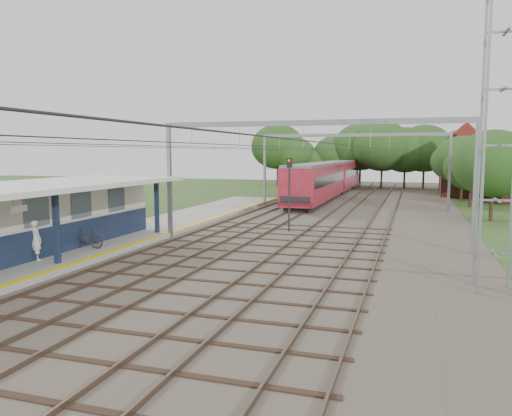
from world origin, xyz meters
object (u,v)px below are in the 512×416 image
at_px(bicycle, 87,238).
at_px(train, 332,177).
at_px(person, 36,240).
at_px(signal_post, 289,184).

xyz_separation_m(bicycle, train, (6.31, 38.82, 1.38)).
relative_size(person, train, 0.05).
bearing_deg(person, bicycle, -81.60).
relative_size(person, bicycle, 1.06).
xyz_separation_m(person, signal_post, (8.57, 13.17, 1.92)).
bearing_deg(signal_post, bicycle, -112.29).
bearing_deg(train, person, -99.10).
distance_m(person, signal_post, 15.83).
relative_size(bicycle, train, 0.05).
bearing_deg(bicycle, person, 162.37).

